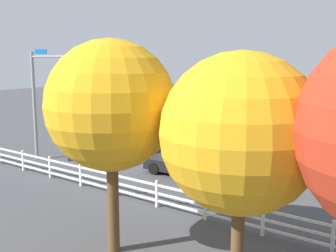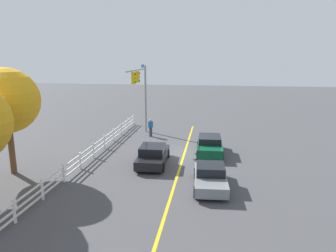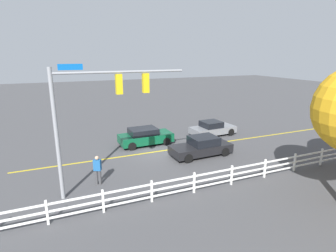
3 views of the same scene
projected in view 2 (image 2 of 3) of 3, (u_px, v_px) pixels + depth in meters
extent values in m
plane|color=#444447|center=(184.00, 154.00, 24.07)|extent=(120.00, 120.00, 0.00)
cube|color=gold|center=(178.00, 173.00, 20.21)|extent=(28.00, 0.16, 0.01)
cylinder|color=gray|center=(146.00, 99.00, 30.71)|extent=(0.20, 0.20, 6.55)
cylinder|color=gray|center=(137.00, 70.00, 26.88)|extent=(6.59, 0.12, 0.12)
cube|color=#0C59B2|center=(143.00, 66.00, 29.13)|extent=(1.10, 0.03, 0.28)
cube|color=gold|center=(137.00, 77.00, 27.18)|extent=(0.32, 0.28, 1.00)
sphere|color=red|center=(139.00, 73.00, 27.08)|extent=(0.17, 0.17, 0.17)
sphere|color=orange|center=(139.00, 77.00, 27.15)|extent=(0.17, 0.17, 0.17)
sphere|color=#148C19|center=(139.00, 81.00, 27.22)|extent=(0.17, 0.17, 0.17)
cube|color=gold|center=(133.00, 78.00, 25.82)|extent=(0.32, 0.28, 1.00)
sphere|color=red|center=(135.00, 74.00, 25.73)|extent=(0.17, 0.17, 0.17)
sphere|color=orange|center=(135.00, 78.00, 25.80)|extent=(0.17, 0.17, 0.17)
sphere|color=#148C19|center=(135.00, 82.00, 25.87)|extent=(0.17, 0.17, 0.17)
cube|color=slate|center=(210.00, 179.00, 17.84)|extent=(4.15, 2.01, 0.57)
cube|color=black|center=(210.00, 169.00, 17.92)|extent=(1.75, 1.70, 0.52)
cylinder|color=black|center=(227.00, 193.00, 16.47)|extent=(0.65, 0.26, 0.64)
cylinder|color=black|center=(196.00, 192.00, 16.61)|extent=(0.65, 0.26, 0.64)
cylinder|color=black|center=(223.00, 174.00, 19.15)|extent=(0.65, 0.26, 0.64)
cylinder|color=black|center=(196.00, 173.00, 19.29)|extent=(0.65, 0.26, 0.64)
cube|color=black|center=(153.00, 157.00, 21.83)|extent=(4.49, 1.97, 0.59)
cube|color=black|center=(153.00, 150.00, 21.49)|extent=(1.97, 1.71, 0.58)
cylinder|color=black|center=(145.00, 153.00, 23.43)|extent=(0.65, 0.24, 0.64)
cylinder|color=black|center=(168.00, 153.00, 23.24)|extent=(0.65, 0.24, 0.64)
cylinder|color=black|center=(137.00, 166.00, 20.50)|extent=(0.65, 0.24, 0.64)
cylinder|color=black|center=(162.00, 167.00, 20.31)|extent=(0.65, 0.24, 0.64)
cube|color=#0C4C2D|center=(210.00, 147.00, 24.05)|extent=(4.31, 2.00, 0.67)
cube|color=black|center=(210.00, 139.00, 24.13)|extent=(2.24, 1.74, 0.49)
cylinder|color=black|center=(222.00, 156.00, 22.60)|extent=(0.65, 0.24, 0.64)
cylinder|color=black|center=(198.00, 155.00, 22.79)|extent=(0.65, 0.24, 0.64)
cylinder|color=black|center=(220.00, 145.00, 25.41)|extent=(0.65, 0.24, 0.64)
cylinder|color=black|center=(199.00, 144.00, 25.60)|extent=(0.65, 0.24, 0.64)
cylinder|color=#3F3F42|center=(150.00, 132.00, 29.29)|extent=(0.16, 0.16, 0.85)
cylinder|color=#3F3F42|center=(151.00, 132.00, 29.45)|extent=(0.16, 0.16, 0.85)
cube|color=#1E5999|center=(151.00, 124.00, 29.21)|extent=(0.47, 0.41, 0.62)
sphere|color=tan|center=(151.00, 120.00, 29.12)|extent=(0.22, 0.22, 0.22)
cube|color=white|center=(14.00, 211.00, 14.00)|extent=(0.10, 0.10, 1.15)
cube|color=white|center=(42.00, 190.00, 16.28)|extent=(0.10, 0.10, 1.15)
cube|color=white|center=(64.00, 173.00, 18.56)|extent=(0.10, 0.10, 1.15)
cube|color=white|center=(80.00, 161.00, 20.85)|extent=(0.10, 0.10, 1.15)
cube|color=white|center=(93.00, 150.00, 23.13)|extent=(0.10, 0.10, 1.15)
cube|color=white|center=(104.00, 142.00, 25.41)|extent=(0.10, 0.10, 1.15)
cube|color=white|center=(113.00, 135.00, 27.69)|extent=(0.10, 0.10, 1.15)
cube|color=white|center=(121.00, 129.00, 29.98)|extent=(0.10, 0.10, 1.15)
cube|color=white|center=(128.00, 124.00, 32.26)|extent=(0.10, 0.10, 1.15)
cube|color=white|center=(133.00, 119.00, 34.54)|extent=(0.10, 0.10, 1.15)
cube|color=white|center=(87.00, 150.00, 21.91)|extent=(26.00, 0.06, 0.09)
cube|color=white|center=(87.00, 155.00, 21.98)|extent=(26.00, 0.06, 0.09)
cube|color=white|center=(87.00, 159.00, 22.05)|extent=(26.00, 0.06, 0.09)
cylinder|color=brown|center=(12.00, 149.00, 19.87)|extent=(0.37, 0.37, 3.22)
sphere|color=gold|center=(6.00, 100.00, 19.19)|extent=(4.06, 4.06, 4.06)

